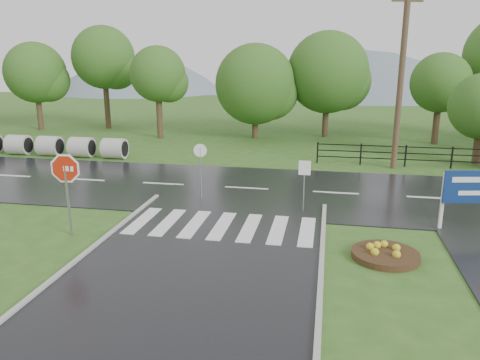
# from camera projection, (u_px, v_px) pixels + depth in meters

# --- Properties ---
(ground) EXTENTS (120.00, 120.00, 0.00)m
(ground) POSITION_uv_depth(u_px,v_px,m) (178.00, 296.00, 11.87)
(ground) COLOR #315B1E
(ground) RESTS_ON ground
(main_road) EXTENTS (90.00, 8.00, 0.04)m
(main_road) POSITION_uv_depth(u_px,v_px,m) (247.00, 189.00, 21.36)
(main_road) COLOR black
(main_road) RESTS_ON ground
(crosswalk) EXTENTS (6.50, 2.80, 0.02)m
(crosswalk) POSITION_uv_depth(u_px,v_px,m) (222.00, 226.00, 16.60)
(crosswalk) COLOR silver
(crosswalk) RESTS_ON ground
(fence_west) EXTENTS (9.58, 0.08, 1.20)m
(fence_west) POSITION_uv_depth(u_px,v_px,m) (406.00, 154.00, 25.46)
(fence_west) COLOR black
(fence_west) RESTS_ON ground
(hills) EXTENTS (102.00, 48.00, 48.00)m
(hills) POSITION_uv_depth(u_px,v_px,m) (325.00, 190.00, 76.92)
(hills) COLOR slate
(hills) RESTS_ON ground
(treeline) EXTENTS (83.20, 5.20, 10.00)m
(treeline) POSITION_uv_depth(u_px,v_px,m) (293.00, 138.00, 34.46)
(treeline) COLOR #2B581B
(treeline) RESTS_ON ground
(culvert_pipes) EXTENTS (11.80, 1.20, 1.20)m
(culvert_pipes) POSITION_uv_depth(u_px,v_px,m) (34.00, 145.00, 28.50)
(culvert_pipes) COLOR #9E9B93
(culvert_pipes) RESTS_ON ground
(stop_sign) EXTENTS (1.33, 0.18, 3.00)m
(stop_sign) POSITION_uv_depth(u_px,v_px,m) (66.00, 176.00, 15.36)
(stop_sign) COLOR #939399
(stop_sign) RESTS_ON ground
(estate_billboard) EXTENTS (2.45, 0.55, 2.18)m
(estate_billboard) POSITION_uv_depth(u_px,v_px,m) (480.00, 190.00, 15.83)
(estate_billboard) COLOR silver
(estate_billboard) RESTS_ON ground
(flower_bed) EXTENTS (2.01, 2.01, 0.40)m
(flower_bed) POSITION_uv_depth(u_px,v_px,m) (385.00, 254.00, 14.04)
(flower_bed) COLOR #332111
(flower_bed) RESTS_ON ground
(reg_sign_small) EXTENTS (0.46, 0.05, 2.06)m
(reg_sign_small) POSITION_uv_depth(u_px,v_px,m) (304.00, 176.00, 17.83)
(reg_sign_small) COLOR #939399
(reg_sign_small) RESTS_ON ground
(reg_sign_round) EXTENTS (0.55, 0.09, 2.38)m
(reg_sign_round) POSITION_uv_depth(u_px,v_px,m) (201.00, 165.00, 19.52)
(reg_sign_round) COLOR #939399
(reg_sign_round) RESTS_ON ground
(utility_pole_east) EXTENTS (1.59, 0.64, 9.24)m
(utility_pole_east) POSITION_uv_depth(u_px,v_px,m) (401.00, 80.00, 24.08)
(utility_pole_east) COLOR #473523
(utility_pole_east) RESTS_ON ground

